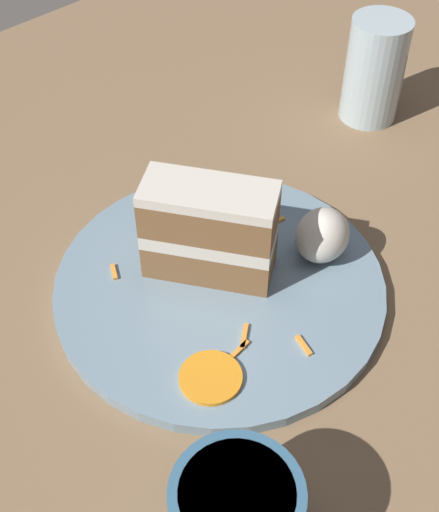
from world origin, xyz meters
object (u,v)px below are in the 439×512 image
object	(u,v)px
cake_slice	(209,230)
orange_garnish	(211,378)
plate	(220,286)
drinking_glass	(373,76)
cream_dollop	(322,235)

from	to	relation	value
cake_slice	orange_garnish	xyz separation A→B (m)	(0.08, 0.09, -0.05)
plate	orange_garnish	distance (m)	0.11
drinking_glass	cake_slice	bearing A→B (deg)	11.90
plate	cream_dollop	size ratio (longest dim) A/B	5.64
plate	cream_dollop	world-z (taller)	cream_dollop
drinking_glass	cream_dollop	bearing A→B (deg)	28.97
plate	orange_garnish	world-z (taller)	orange_garnish
cream_dollop	plate	bearing A→B (deg)	-23.53
orange_garnish	drinking_glass	size ratio (longest dim) A/B	0.43
cream_dollop	drinking_glass	world-z (taller)	drinking_glass
cake_slice	plate	bearing A→B (deg)	-140.03
drinking_glass	orange_garnish	bearing A→B (deg)	21.80
cream_dollop	orange_garnish	xyz separation A→B (m)	(0.17, 0.03, -0.02)
cake_slice	cream_dollop	size ratio (longest dim) A/B	2.32
plate	drinking_glass	distance (m)	0.33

